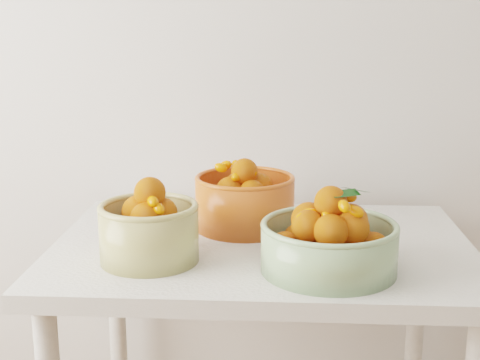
# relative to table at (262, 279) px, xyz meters

# --- Properties ---
(table) EXTENTS (1.00, 0.70, 0.75)m
(table) POSITION_rel_table_xyz_m (0.00, 0.00, 0.00)
(table) COLOR silver
(table) RESTS_ON ground
(bowl_cream) EXTENTS (0.27, 0.27, 0.19)m
(bowl_cream) POSITION_rel_table_xyz_m (-0.25, -0.14, 0.17)
(bowl_cream) COLOR tan
(bowl_cream) RESTS_ON table
(bowl_green) EXTENTS (0.38, 0.38, 0.19)m
(bowl_green) POSITION_rel_table_xyz_m (0.15, -0.18, 0.16)
(bowl_green) COLOR #8CAB7C
(bowl_green) RESTS_ON table
(bowl_orange) EXTENTS (0.29, 0.29, 0.18)m
(bowl_orange) POSITION_rel_table_xyz_m (-0.05, 0.11, 0.17)
(bowl_orange) COLOR #D74D1B
(bowl_orange) RESTS_ON table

